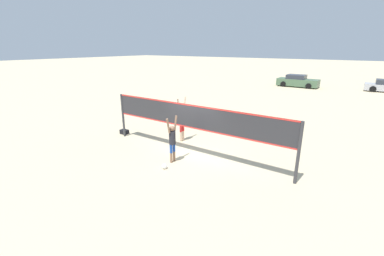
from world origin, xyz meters
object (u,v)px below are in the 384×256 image
(player_blocker, at_px, (182,118))
(gear_bag, at_px, (124,132))
(player_spiker, at_px, (172,139))
(volleyball_net, at_px, (192,120))
(parked_car_mid, at_px, (297,81))
(volleyball, at_px, (164,166))

(player_blocker, relative_size, gear_bag, 5.07)
(player_spiker, distance_m, gear_bag, 4.82)
(volleyball_net, relative_size, gear_bag, 20.15)
(gear_bag, relative_size, parked_car_mid, 0.10)
(parked_car_mid, bearing_deg, volleyball_net, -86.07)
(player_blocker, xyz_separation_m, parked_car_mid, (0.35, 23.09, -0.56))
(gear_bag, bearing_deg, volleyball_net, -3.14)
(volleyball, relative_size, parked_car_mid, 0.05)
(player_spiker, distance_m, volleyball, 1.18)
(volleyball, xyz_separation_m, parked_car_mid, (-0.99, 26.09, 0.55))
(volleyball_net, height_order, player_blocker, volleyball_net)
(player_blocker, bearing_deg, volleyball_net, 50.23)
(volleyball_net, relative_size, player_spiker, 4.60)
(volleyball, bearing_deg, player_blocker, 114.02)
(gear_bag, bearing_deg, player_blocker, 15.91)
(volleyball_net, xyz_separation_m, volleyball, (-0.13, -1.78, -1.55))
(volleyball_net, xyz_separation_m, player_spiker, (-0.27, -1.06, -0.62))
(volleyball_net, xyz_separation_m, player_blocker, (-1.46, 1.22, -0.44))
(volleyball, xyz_separation_m, gear_bag, (-4.68, 2.04, 0.01))
(volleyball_net, height_order, parked_car_mid, volleyball_net)
(volleyball_net, bearing_deg, player_spiker, -104.00)
(volleyball_net, distance_m, volleyball, 2.36)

